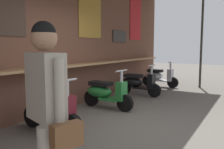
# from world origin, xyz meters

# --- Properties ---
(ground_plane) EXTENTS (35.64, 35.64, 0.00)m
(ground_plane) POSITION_xyz_m (0.00, 0.00, 0.00)
(ground_plane) COLOR #605B54
(market_stall_facade) EXTENTS (12.73, 2.57, 3.75)m
(market_stall_facade) POSITION_xyz_m (-0.00, 1.86, 2.09)
(market_stall_facade) COLOR brown
(market_stall_facade) RESTS_ON ground_plane
(scooter_maroon) EXTENTS (0.47, 1.40, 0.97)m
(scooter_maroon) POSITION_xyz_m (-0.91, 1.08, 0.39)
(scooter_maroon) COLOR maroon
(scooter_maroon) RESTS_ON ground_plane
(scooter_green) EXTENTS (0.48, 1.40, 0.97)m
(scooter_green) POSITION_xyz_m (0.97, 1.08, 0.39)
(scooter_green) COLOR #237533
(scooter_green) RESTS_ON ground_plane
(scooter_black) EXTENTS (0.46, 1.40, 0.97)m
(scooter_black) POSITION_xyz_m (2.83, 1.08, 0.39)
(scooter_black) COLOR black
(scooter_black) RESTS_ON ground_plane
(scooter_silver) EXTENTS (0.46, 1.40, 0.97)m
(scooter_silver) POSITION_xyz_m (4.72, 1.08, 0.39)
(scooter_silver) COLOR #B2B5BA
(scooter_silver) RESTS_ON ground_plane
(shopper_with_handbag) EXTENTS (0.43, 0.68, 1.72)m
(shopper_with_handbag) POSITION_xyz_m (-2.41, -0.47, 1.05)
(shopper_with_handbag) COLOR #ADA393
(shopper_with_handbag) RESTS_ON ground_plane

